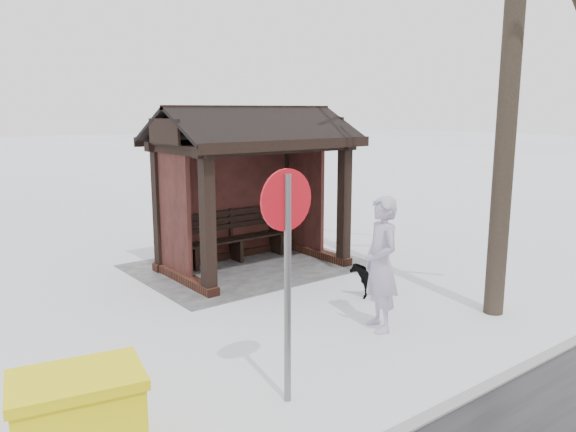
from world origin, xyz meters
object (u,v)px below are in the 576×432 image
at_px(pedestrian, 381,264).
at_px(dog, 372,278).
at_px(grit_bin, 79,420).
at_px(road_sign, 287,238).
at_px(bus_shelter, 248,155).

bearing_deg(pedestrian, dog, 160.06).
bearing_deg(grit_bin, road_sign, -174.06).
distance_m(pedestrian, dog, 1.58).
xyz_separation_m(dog, road_sign, (3.17, 1.83, 1.47)).
xyz_separation_m(grit_bin, road_sign, (-2.07, 0.21, 1.33)).
bearing_deg(dog, road_sign, -52.43).
distance_m(pedestrian, road_sign, 2.48).
bearing_deg(grit_bin, pedestrian, -161.06).
distance_m(bus_shelter, pedestrian, 3.95).
distance_m(dog, grit_bin, 5.49).
xyz_separation_m(bus_shelter, dog, (-0.63, 2.67, -1.87)).
distance_m(dog, road_sign, 3.94).
distance_m(bus_shelter, road_sign, 5.18).
height_order(bus_shelter, road_sign, bus_shelter).
bearing_deg(road_sign, bus_shelter, -120.74).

